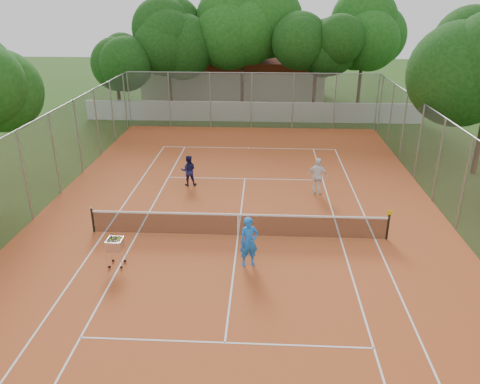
{
  "coord_description": "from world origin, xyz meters",
  "views": [
    {
      "loc": [
        0.98,
        -16.78,
        8.94
      ],
      "look_at": [
        0.0,
        1.5,
        1.3
      ],
      "focal_mm": 35.0,
      "sensor_mm": 36.0,
      "label": 1
    }
  ],
  "objects_px": {
    "tennis_net": "(238,224)",
    "player_far_right": "(318,176)",
    "clubhouse": "(235,73)",
    "player_far_left": "(189,170)",
    "player_near": "(249,242)",
    "ball_hopper": "(116,251)"
  },
  "relations": [
    {
      "from": "tennis_net",
      "to": "player_near",
      "type": "bearing_deg",
      "value": -76.93
    },
    {
      "from": "player_far_left",
      "to": "player_near",
      "type": "bearing_deg",
      "value": 107.13
    },
    {
      "from": "clubhouse",
      "to": "player_near",
      "type": "bearing_deg",
      "value": -85.39
    },
    {
      "from": "clubhouse",
      "to": "player_far_left",
      "type": "distance_m",
      "value": 23.68
    },
    {
      "from": "ball_hopper",
      "to": "player_near",
      "type": "bearing_deg",
      "value": -9.65
    },
    {
      "from": "tennis_net",
      "to": "player_far_right",
      "type": "bearing_deg",
      "value": 51.58
    },
    {
      "from": "player_near",
      "to": "player_far_right",
      "type": "bearing_deg",
      "value": 48.33
    },
    {
      "from": "player_near",
      "to": "player_far_right",
      "type": "distance_m",
      "value": 7.45
    },
    {
      "from": "player_far_right",
      "to": "player_far_left",
      "type": "bearing_deg",
      "value": 10.88
    },
    {
      "from": "ball_hopper",
      "to": "player_far_right",
      "type": "bearing_deg",
      "value": 28.79
    },
    {
      "from": "player_near",
      "to": "ball_hopper",
      "type": "distance_m",
      "value": 4.75
    },
    {
      "from": "clubhouse",
      "to": "tennis_net",
      "type": "bearing_deg",
      "value": -86.05
    },
    {
      "from": "tennis_net",
      "to": "player_far_right",
      "type": "xyz_separation_m",
      "value": [
        3.61,
        4.56,
        0.42
      ]
    },
    {
      "from": "clubhouse",
      "to": "player_far_left",
      "type": "bearing_deg",
      "value": -92.01
    },
    {
      "from": "tennis_net",
      "to": "player_far_left",
      "type": "relative_size",
      "value": 7.52
    },
    {
      "from": "clubhouse",
      "to": "player_far_right",
      "type": "distance_m",
      "value": 25.11
    },
    {
      "from": "ball_hopper",
      "to": "clubhouse",
      "type": "bearing_deg",
      "value": 72.59
    },
    {
      "from": "clubhouse",
      "to": "player_near",
      "type": "distance_m",
      "value": 31.35
    },
    {
      "from": "clubhouse",
      "to": "player_far_left",
      "type": "xyz_separation_m",
      "value": [
        -0.83,
        -23.63,
        -1.39
      ]
    },
    {
      "from": "tennis_net",
      "to": "player_near",
      "type": "xyz_separation_m",
      "value": [
        0.52,
        -2.22,
        0.44
      ]
    },
    {
      "from": "player_far_right",
      "to": "clubhouse",
      "type": "bearing_deg",
      "value": -58.94
    },
    {
      "from": "clubhouse",
      "to": "player_near",
      "type": "relative_size",
      "value": 8.81
    }
  ]
}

